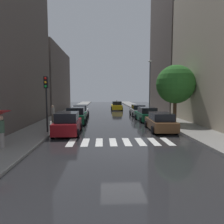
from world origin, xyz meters
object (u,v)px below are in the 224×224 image
(street_tree_right, at_px, (175,84))
(parked_car_right_second, at_px, (147,115))
(parked_car_left_second, at_px, (76,116))
(lamp_post_right, at_px, (150,84))
(taxi_midroad, at_px, (117,106))
(pedestrian_foreground, at_px, (53,113))
(parked_car_right_third, at_px, (138,111))
(parked_car_right_nearest, at_px, (160,122))
(traffic_light_left_corner, at_px, (46,92))
(parked_car_left_nearest, at_px, (68,124))
(parked_car_left_third, at_px, (81,111))
(pedestrian_near_tree, at_px, (1,120))

(street_tree_right, bearing_deg, parked_car_right_second, 136.41)
(parked_car_left_second, distance_m, lamp_post_right, 12.49)
(parked_car_right_second, height_order, taxi_midroad, taxi_midroad)
(parked_car_right_second, bearing_deg, street_tree_right, -135.49)
(pedestrian_foreground, xyz_separation_m, street_tree_right, (12.53, -0.78, 2.97))
(parked_car_right_third, xyz_separation_m, lamp_post_right, (1.74, 0.57, 3.74))
(parked_car_right_nearest, bearing_deg, traffic_light_left_corner, 98.07)
(taxi_midroad, height_order, traffic_light_left_corner, traffic_light_left_corner)
(pedestrian_foreground, bearing_deg, parked_car_right_third, -25.58)
(parked_car_left_nearest, xyz_separation_m, parked_car_right_nearest, (7.64, 1.10, -0.07))
(taxi_midroad, xyz_separation_m, traffic_light_left_corner, (-6.95, -22.01, 2.52))
(parked_car_right_nearest, bearing_deg, parked_car_right_second, 1.15)
(parked_car_right_nearest, distance_m, pedestrian_foreground, 10.95)
(parked_car_right_nearest, xyz_separation_m, pedestrian_foreground, (-10.06, 4.32, 0.36))
(traffic_light_left_corner, distance_m, lamp_post_right, 16.97)
(parked_car_right_third, bearing_deg, parked_car_left_nearest, 148.84)
(parked_car_right_second, bearing_deg, parked_car_left_second, 97.35)
(parked_car_right_nearest, bearing_deg, taxi_midroad, 8.09)
(pedestrian_foreground, relative_size, lamp_post_right, 0.23)
(parked_car_left_nearest, xyz_separation_m, parked_car_right_third, (7.65, 12.39, -0.07))
(parked_car_left_nearest, relative_size, parked_car_right_second, 0.99)
(parked_car_left_nearest, relative_size, taxi_midroad, 0.96)
(taxi_midroad, height_order, street_tree_right, street_tree_right)
(parked_car_right_nearest, bearing_deg, lamp_post_right, -6.56)
(street_tree_right, bearing_deg, traffic_light_left_corner, -158.78)
(parked_car_left_third, distance_m, taxi_midroad, 12.41)
(parked_car_right_nearest, relative_size, traffic_light_left_corner, 1.07)
(parked_car_right_third, height_order, lamp_post_right, lamp_post_right)
(parked_car_left_third, height_order, street_tree_right, street_tree_right)
(parked_car_left_second, distance_m, parked_car_right_second, 7.86)
(parked_car_right_third, xyz_separation_m, traffic_light_left_corner, (-9.26, -12.30, 2.56))
(taxi_midroad, height_order, pedestrian_near_tree, pedestrian_near_tree)
(pedestrian_near_tree, distance_m, lamp_post_right, 21.56)
(parked_car_left_nearest, relative_size, lamp_post_right, 0.56)
(traffic_light_left_corner, bearing_deg, pedestrian_foreground, 98.77)
(pedestrian_foreground, bearing_deg, parked_car_right_nearest, -83.53)
(parked_car_left_third, bearing_deg, pedestrian_near_tree, 169.14)
(parked_car_right_third, height_order, traffic_light_left_corner, traffic_light_left_corner)
(parked_car_right_nearest, relative_size, street_tree_right, 0.79)
(taxi_midroad, relative_size, traffic_light_left_corner, 1.03)
(parked_car_left_nearest, xyz_separation_m, street_tree_right, (10.11, 4.64, 3.26))
(taxi_midroad, xyz_separation_m, pedestrian_foreground, (-7.77, -16.68, 0.32))
(parked_car_left_nearest, height_order, taxi_midroad, taxi_midroad)
(pedestrian_near_tree, bearing_deg, pedestrian_foreground, 177.35)
(parked_car_right_nearest, xyz_separation_m, traffic_light_left_corner, (-9.24, -1.00, 2.56))
(parked_car_left_second, xyz_separation_m, pedestrian_foreground, (-2.38, -0.24, 0.29))
(parked_car_left_second, height_order, pedestrian_foreground, pedestrian_foreground)
(parked_car_left_third, height_order, pedestrian_near_tree, pedestrian_near_tree)
(parked_car_left_second, height_order, parked_car_left_third, parked_car_left_second)
(parked_car_left_third, xyz_separation_m, parked_car_right_second, (7.85, -4.04, -0.02))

